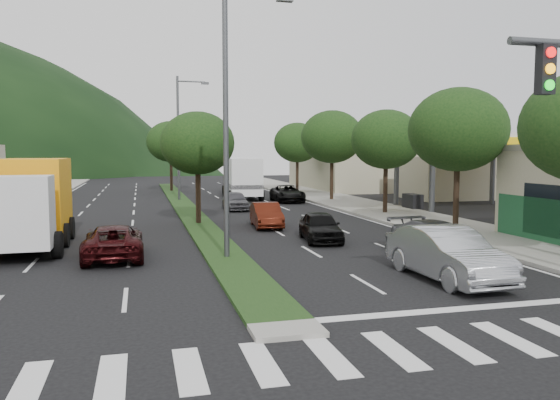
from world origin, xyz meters
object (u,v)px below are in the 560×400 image
object	(u,v)px
streetlight_near	(231,107)
car_queue_b	(438,241)
streetlight_mid	(181,132)
car_queue_d	(287,193)
tree_med_near	(198,143)
suv_maroon	(114,241)
tree_r_c	(386,139)
tree_r_d	(332,137)
tree_med_far	(171,142)
car_queue_e	(235,201)
tree_r_b	(458,130)
motorhome	(242,177)
car_queue_c	(266,215)
box_truck	(31,206)
sedan_silver	(447,254)
tree_r_e	(297,143)
car_queue_a	(320,226)

from	to	relation	value
streetlight_near	car_queue_b	xyz separation A→B (m)	(7.38, -1.86, -4.89)
streetlight_mid	car_queue_d	bearing A→B (deg)	-19.36
tree_med_near	suv_maroon	xyz separation A→B (m)	(-4.05, -8.72, -3.79)
tree_r_c	tree_r_d	world-z (taller)	tree_r_d
tree_med_far	car_queue_b	world-z (taller)	tree_med_far
streetlight_near	car_queue_e	distance (m)	18.11
tree_r_b	streetlight_near	bearing A→B (deg)	-161.27
tree_r_c	streetlight_mid	xyz separation A→B (m)	(-11.79, 13.00, 0.84)
streetlight_near	car_queue_b	bearing A→B (deg)	-14.17
motorhome	car_queue_c	bearing A→B (deg)	-92.01
box_truck	car_queue_c	bearing A→B (deg)	-162.88
tree_med_near	suv_maroon	size ratio (longest dim) A/B	1.32
streetlight_near	car_queue_e	xyz separation A→B (m)	(3.06, 17.15, -4.94)
sedan_silver	streetlight_near	bearing A→B (deg)	138.61
car_queue_e	streetlight_near	bearing A→B (deg)	-99.51
tree_r_e	car_queue_b	xyz separation A→B (m)	(-4.42, -33.86, -4.20)
tree_med_far	tree_r_e	bearing A→B (deg)	-18.43
tree_r_b	tree_r_d	bearing A→B (deg)	90.00
car_queue_c	tree_med_far	bearing A→B (deg)	101.75
car_queue_a	motorhome	world-z (taller)	motorhome
box_truck	tree_r_e	bearing A→B (deg)	-126.48
tree_r_d	streetlight_near	xyz separation A→B (m)	(-11.79, -22.00, 0.40)
car_queue_a	box_truck	xyz separation A→B (m)	(-12.12, 1.43, 1.08)
tree_med_far	motorhome	distance (m)	11.14
tree_med_far	box_truck	world-z (taller)	tree_med_far
tree_r_d	tree_r_e	distance (m)	10.00
car_queue_b	box_truck	xyz separation A→B (m)	(-15.02, 6.43, 1.05)
box_truck	tree_r_b	bearing A→B (deg)	177.17
tree_r_e	car_queue_c	distance (m)	25.73
car_queue_a	car_queue_b	world-z (taller)	car_queue_b
tree_med_near	car_queue_b	xyz separation A→B (m)	(7.58, -11.86, -3.74)
sedan_silver	car_queue_d	bearing A→B (deg)	83.70
tree_r_d	streetlight_near	distance (m)	24.97
tree_r_d	car_queue_a	size ratio (longest dim) A/B	1.86
tree_r_b	motorhome	xyz separation A→B (m)	(-6.50, 22.85, -3.20)
tree_r_e	tree_med_far	world-z (taller)	tree_med_far
streetlight_near	motorhome	bearing A→B (deg)	78.84
streetlight_mid	suv_maroon	distance (m)	24.60
tree_med_far	motorhome	world-z (taller)	tree_med_far
tree_r_d	suv_maroon	world-z (taller)	tree_r_d
tree_r_e	car_queue_d	world-z (taller)	tree_r_e
suv_maroon	tree_med_far	bearing A→B (deg)	-97.33
tree_r_e	box_truck	xyz separation A→B (m)	(-19.44, -27.43, -3.15)
car_queue_c	car_queue_e	xyz separation A→B (m)	(-0.10, 9.01, -0.00)
car_queue_c	box_truck	bearing A→B (deg)	-156.86
tree_r_c	box_truck	bearing A→B (deg)	-159.07
tree_r_d	tree_med_far	world-z (taller)	tree_r_d
streetlight_mid	car_queue_b	world-z (taller)	streetlight_mid
tree_r_d	car_queue_e	size ratio (longest dim) A/B	1.90
box_truck	car_queue_b	bearing A→B (deg)	155.67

